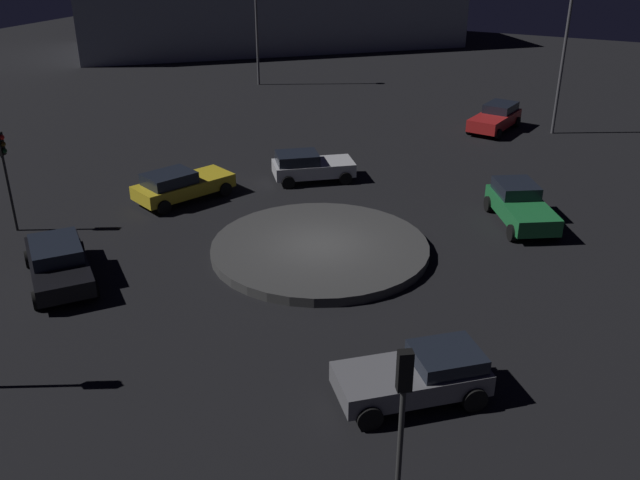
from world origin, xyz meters
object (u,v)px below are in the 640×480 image
(car_grey, at_px, (418,375))
(traffic_light_north, at_px, (4,162))
(car_red, at_px, (496,117))
(car_black, at_px, (58,262))
(streetlamp_east, at_px, (565,42))
(car_yellow, at_px, (180,185))
(traffic_light_southwest, at_px, (403,399))
(car_silver, at_px, (310,166))
(store_building, at_px, (269,2))
(car_green, at_px, (520,205))

(car_grey, height_order, traffic_light_north, traffic_light_north)
(car_red, distance_m, car_black, 26.98)
(car_red, xyz_separation_m, car_black, (-25.20, 9.65, -0.03))
(car_grey, bearing_deg, car_black, -44.01)
(traffic_light_north, relative_size, streetlamp_east, 0.49)
(car_yellow, bearing_deg, streetlamp_east, -14.32)
(car_black, relative_size, traffic_light_north, 1.14)
(traffic_light_southwest, bearing_deg, car_red, -24.37)
(car_silver, relative_size, store_building, 0.12)
(car_black, relative_size, traffic_light_southwest, 1.16)
(car_silver, height_order, car_black, car_silver)
(car_green, bearing_deg, car_silver, -124.96)
(car_silver, bearing_deg, car_green, -41.45)
(store_building, bearing_deg, car_green, 90.89)
(car_red, bearing_deg, store_building, -118.42)
(car_yellow, relative_size, streetlamp_east, 0.57)
(store_building, bearing_deg, car_silver, 80.53)
(streetlamp_east, xyz_separation_m, store_building, (19.53, 29.67, -1.28))
(car_green, bearing_deg, store_building, -168.16)
(car_grey, relative_size, traffic_light_north, 1.01)
(car_grey, height_order, traffic_light_southwest, traffic_light_southwest)
(car_yellow, xyz_separation_m, store_building, (37.43, 16.20, 3.20))
(car_grey, distance_m, traffic_light_north, 18.46)
(traffic_light_southwest, bearing_deg, streetlamp_east, -30.51)
(car_black, height_order, traffic_light_north, traffic_light_north)
(car_grey, xyz_separation_m, car_green, (12.85, -0.24, 0.06))
(traffic_light_southwest, distance_m, traffic_light_north, 20.10)
(car_silver, height_order, store_building, store_building)
(traffic_light_southwest, bearing_deg, car_green, -30.98)
(streetlamp_east, bearing_deg, car_red, 103.05)
(streetlamp_east, bearing_deg, traffic_light_southwest, -177.68)
(car_silver, bearing_deg, car_black, -142.08)
(car_red, bearing_deg, car_black, -11.92)
(traffic_light_north, xyz_separation_m, store_building, (43.02, 12.12, 1.00))
(traffic_light_southwest, bearing_deg, car_grey, -21.24)
(car_red, height_order, car_green, car_green)
(car_black, distance_m, store_building, 48.58)
(car_grey, bearing_deg, car_silver, -94.38)
(car_green, bearing_deg, traffic_light_north, -92.86)
(car_black, xyz_separation_m, streetlamp_east, (25.94, -12.86, 4.48))
(car_silver, height_order, traffic_light_north, traffic_light_north)
(traffic_light_southwest, distance_m, streetlamp_east, 30.73)
(car_black, distance_m, traffic_light_north, 5.73)
(car_green, relative_size, car_black, 0.96)
(car_black, xyz_separation_m, traffic_light_north, (2.46, 4.69, 2.19))
(car_black, bearing_deg, store_building, -30.04)
(car_green, bearing_deg, car_red, 166.11)
(traffic_light_north, height_order, store_building, store_building)
(car_yellow, bearing_deg, traffic_light_north, 166.49)
(car_black, xyz_separation_m, traffic_light_southwest, (-4.68, -14.10, 2.15))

